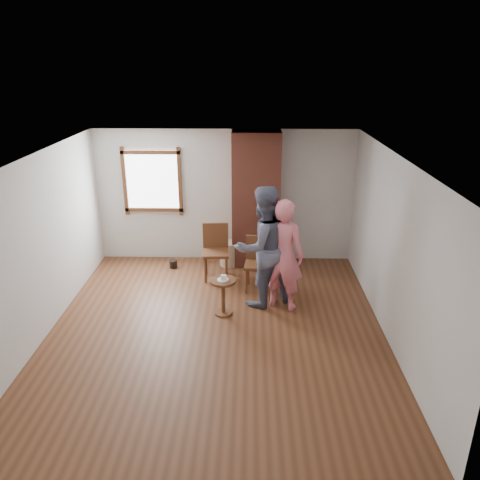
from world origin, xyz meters
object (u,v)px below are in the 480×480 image
object	(u,v)px
side_table	(223,291)
man	(263,247)
dining_chair_left	(216,248)
person_pink	(283,255)
dining_chair_right	(258,260)
stoneware_crock	(229,253)

from	to	relation	value
side_table	man	size ratio (longest dim) A/B	0.30
dining_chair_left	side_table	distance (m)	1.42
side_table	person_pink	xyz separation A→B (m)	(0.95, 0.27, 0.52)
dining_chair_left	person_pink	world-z (taller)	person_pink
dining_chair_right	person_pink	size ratio (longest dim) A/B	0.51
dining_chair_right	person_pink	distance (m)	0.88
person_pink	man	bearing A→B (deg)	4.62
stoneware_crock	man	xyz separation A→B (m)	(0.61, -1.52, 0.76)
dining_chair_left	person_pink	distance (m)	1.65
dining_chair_left	dining_chair_right	xyz separation A→B (m)	(0.77, -0.44, -0.04)
dining_chair_right	side_table	size ratio (longest dim) A/B	1.56
stoneware_crock	dining_chair_left	xyz separation A→B (m)	(-0.23, -0.52, 0.32)
stoneware_crock	man	bearing A→B (deg)	-68.23
stoneware_crock	person_pink	world-z (taller)	person_pink
man	dining_chair_left	bearing A→B (deg)	-79.71
person_pink	dining_chair_right	bearing A→B (deg)	-35.68
side_table	man	world-z (taller)	man
dining_chair_right	person_pink	world-z (taller)	person_pink
dining_chair_left	dining_chair_right	bearing A→B (deg)	-33.60
man	side_table	bearing A→B (deg)	2.49
person_pink	stoneware_crock	bearing A→B (deg)	-35.68
side_table	person_pink	bearing A→B (deg)	15.71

